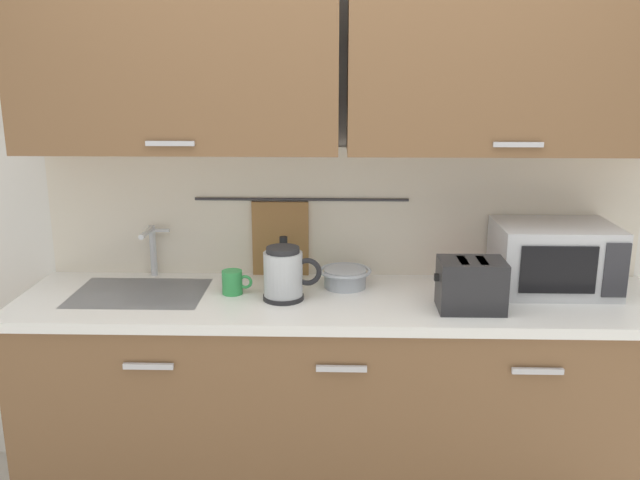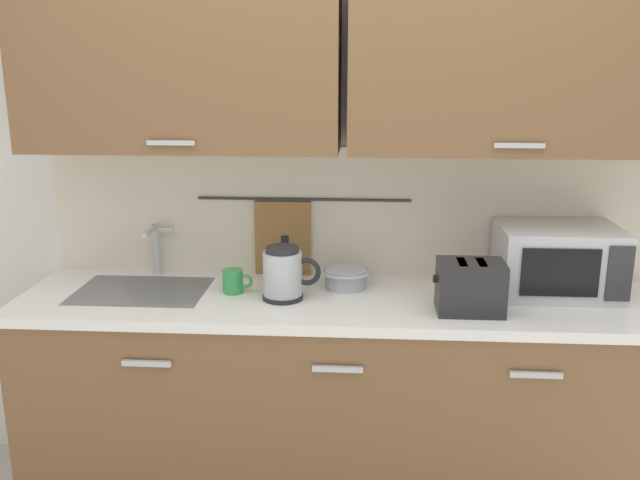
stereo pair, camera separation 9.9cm
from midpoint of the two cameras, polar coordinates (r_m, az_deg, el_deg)
counter_unit at (r=2.84m, az=2.55°, el=-13.27°), size 2.53×0.64×0.90m
back_wall_assembly at (r=2.75m, az=3.13°, el=9.18°), size 3.70×0.41×2.50m
sink_faucet at (r=2.95m, az=-12.76°, el=-0.24°), size 0.09×0.17×0.22m
microwave at (r=2.84m, az=20.30°, el=-1.59°), size 0.46×0.35×0.27m
electric_kettle at (r=2.60m, az=-1.98°, el=-2.87°), size 0.23×0.16×0.21m
dish_soap_bottle at (r=2.81m, az=-1.94°, el=-1.87°), size 0.06×0.06×0.20m
mug_near_sink at (r=2.70m, az=-6.25°, el=-3.47°), size 0.12×0.08×0.09m
mixing_bowl at (r=2.75m, az=3.22°, el=-3.12°), size 0.21×0.21×0.08m
toaster at (r=2.54m, az=13.64°, el=-3.84°), size 0.26×0.17×0.19m
mug_by_kettle at (r=2.81m, az=13.20°, el=-3.09°), size 0.12×0.08×0.09m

